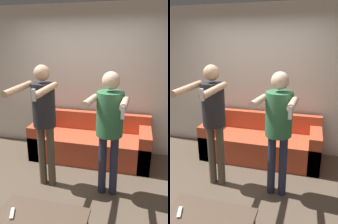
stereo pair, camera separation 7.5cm
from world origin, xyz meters
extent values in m
plane|color=brown|center=(0.00, 0.00, 0.00)|extent=(14.00, 14.00, 0.00)
cube|color=silver|center=(0.00, 1.64, 1.35)|extent=(6.40, 0.06, 2.70)
cube|color=#C64C2D|center=(0.17, 1.18, 0.23)|extent=(2.10, 0.78, 0.45)
cube|color=#C64C2D|center=(0.17, 1.49, 0.63)|extent=(2.10, 0.16, 0.34)
cube|color=#C64C2D|center=(-0.78, 1.18, 0.32)|extent=(0.20, 0.78, 0.64)
cube|color=#C64C2D|center=(1.12, 1.18, 0.32)|extent=(0.20, 0.78, 0.64)
cylinder|color=brown|center=(-0.35, 0.27, 0.47)|extent=(0.11, 0.11, 0.94)
cylinder|color=brown|center=(-0.21, 0.27, 0.47)|extent=(0.11, 0.11, 0.94)
cylinder|color=#232328|center=(-0.28, 0.27, 1.24)|extent=(0.31, 0.31, 0.60)
sphere|color=tan|center=(-0.28, 0.27, 1.67)|extent=(0.21, 0.21, 0.21)
cylinder|color=tan|center=(-0.46, -0.04, 1.51)|extent=(0.08, 0.61, 0.10)
cylinder|color=tan|center=(-0.10, -0.04, 1.51)|extent=(0.08, 0.61, 0.10)
cube|color=white|center=(-0.10, -0.34, 1.52)|extent=(0.04, 0.03, 0.13)
cylinder|color=#282D47|center=(0.54, 0.27, 0.45)|extent=(0.11, 0.11, 0.89)
cylinder|color=#282D47|center=(0.70, 0.27, 0.45)|extent=(0.11, 0.11, 0.89)
cylinder|color=#337047|center=(0.62, 0.27, 1.18)|extent=(0.35, 0.35, 0.57)
sphere|color=beige|center=(0.62, 0.27, 1.60)|extent=(0.22, 0.22, 0.22)
cylinder|color=beige|center=(0.43, -0.02, 1.41)|extent=(0.08, 0.57, 0.13)
cylinder|color=beige|center=(0.81, -0.02, 1.41)|extent=(0.08, 0.57, 0.13)
cube|color=white|center=(0.81, -0.30, 1.39)|extent=(0.04, 0.04, 0.13)
cube|color=brown|center=(0.07, -0.76, 0.33)|extent=(0.94, 0.56, 0.04)
cylinder|color=brown|center=(-0.36, -0.52, 0.15)|extent=(0.04, 0.04, 0.31)
cube|color=white|center=(-0.23, -0.76, 0.36)|extent=(0.09, 0.15, 0.02)
camera|label=1|loc=(0.93, -2.36, 2.04)|focal=35.00mm
camera|label=2|loc=(1.00, -2.34, 2.04)|focal=35.00mm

